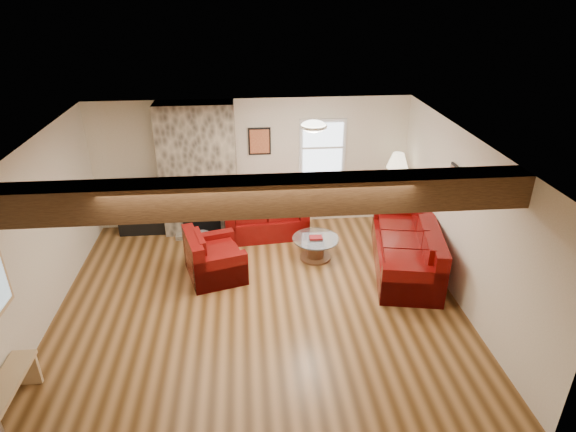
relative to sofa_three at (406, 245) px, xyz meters
name	(u,v)px	position (x,y,z in m)	size (l,w,h in m)	color
room	(257,230)	(-2.48, -0.77, 0.81)	(8.00, 8.00, 8.00)	#4F3215
oak_beam	(259,196)	(-2.48, -2.02, 1.87)	(6.00, 0.36, 0.38)	black
chimney_breast	(199,172)	(-3.48, 1.73, 0.78)	(1.40, 0.67, 2.50)	#39342C
back_window	(323,147)	(-1.13, 1.94, 1.11)	(0.90, 0.08, 1.10)	silver
ceiling_dome	(314,128)	(-1.58, 0.13, 2.00)	(0.40, 0.40, 0.18)	white
artwork_back	(260,141)	(-2.33, 1.94, 1.26)	(0.42, 0.06, 0.52)	black
artwork_right	(457,181)	(0.48, -0.47, 1.31)	(0.06, 0.55, 0.42)	black
sofa_three	(406,245)	(0.00, 0.00, 0.00)	(2.27, 0.95, 0.88)	#430504
loveseat	(265,214)	(-2.28, 1.46, -0.03)	(1.55, 0.89, 0.83)	#430504
armchair_red	(215,254)	(-3.17, 0.07, -0.05)	(0.97, 0.85, 0.79)	#430504
coffee_table	(316,248)	(-1.45, 0.45, -0.24)	(0.81, 0.81, 0.42)	#4C2918
tv_cabinet	(145,221)	(-4.60, 1.76, -0.21)	(0.93, 0.37, 0.47)	black
television	(141,198)	(-4.60, 1.76, 0.27)	(0.85, 0.11, 0.49)	black
floor_lamp	(397,165)	(0.20, 1.44, 0.89)	(0.40, 0.40, 1.56)	tan
pine_bench	(7,406)	(-5.31, -2.72, -0.21)	(0.29, 1.24, 0.47)	tan
coal_bucket	(202,241)	(-3.45, 0.99, -0.29)	(0.33, 0.33, 0.31)	gray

